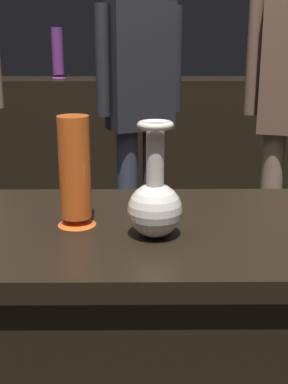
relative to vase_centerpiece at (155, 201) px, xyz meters
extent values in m
cube|color=black|center=(-0.05, 0.07, -0.51)|extent=(1.10, 0.59, 0.75)
cube|color=black|center=(-0.05, 0.07, -0.11)|extent=(1.20, 0.64, 0.05)
cube|color=black|center=(-0.05, 2.27, -0.41)|extent=(2.60, 0.40, 0.95)
cube|color=black|center=(-0.05, 2.27, 0.08)|extent=(2.60, 0.40, 0.04)
sphere|color=silver|center=(0.00, 0.00, -0.02)|extent=(0.13, 0.13, 0.13)
cylinder|color=silver|center=(0.00, 0.00, 0.11)|extent=(0.04, 0.04, 0.15)
torus|color=silver|center=(0.00, 0.00, 0.18)|extent=(0.08, 0.08, 0.02)
cone|color=#E55B1E|center=(-0.20, 0.08, -0.08)|extent=(0.10, 0.10, 0.02)
cylinder|color=#E55B1E|center=(-0.20, 0.08, 0.06)|extent=(0.08, 0.08, 0.26)
cone|color=#7A388E|center=(-0.57, 2.34, 0.11)|extent=(0.10, 0.10, 0.02)
cylinder|color=#7A388E|center=(-0.57, 2.34, 0.27)|extent=(0.08, 0.08, 0.30)
cylinder|color=#333847|center=(0.04, 1.54, -0.49)|extent=(0.11, 0.11, 0.80)
cylinder|color=#333847|center=(-0.10, 1.48, -0.49)|extent=(0.11, 0.11, 0.80)
cube|color=#232328|center=(-0.03, 1.51, 0.22)|extent=(0.37, 0.29, 0.63)
cylinder|color=#232328|center=(0.15, 1.59, 0.25)|extent=(0.07, 0.07, 0.54)
cylinder|color=#232328|center=(-0.22, 1.43, 0.25)|extent=(0.07, 0.07, 0.54)
cylinder|color=#846B56|center=(0.63, 1.33, -0.48)|extent=(0.11, 0.11, 0.81)
cylinder|color=brown|center=(0.51, 1.37, 0.27)|extent=(0.07, 0.07, 0.55)
camera|label=1|loc=(-0.04, -1.17, 0.38)|focal=48.37mm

